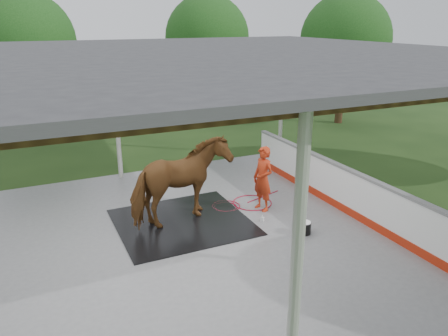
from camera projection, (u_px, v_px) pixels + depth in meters
name	position (u px, v px, depth m)	size (l,w,h in m)	color
ground	(169.00, 247.00, 9.44)	(100.00, 100.00, 0.00)	#1E3814
concrete_slab	(169.00, 246.00, 9.44)	(12.00, 10.00, 0.05)	slate
pavilion_structure	(160.00, 59.00, 8.15)	(12.60, 10.60, 4.05)	beige
dasher_board	(341.00, 189.00, 11.08)	(0.16, 8.00, 1.15)	#AE250E
tree_belt	(162.00, 64.00, 9.10)	(28.00, 28.00, 5.80)	#382314
rubber_mat	(182.00, 222.00, 10.47)	(3.05, 2.86, 0.02)	black
horse	(181.00, 182.00, 10.14)	(1.09, 2.39, 2.02)	brown
handler	(263.00, 179.00, 10.93)	(0.61, 0.40, 1.66)	#B12C12
wash_bucket	(304.00, 227.00, 9.89)	(0.31, 0.31, 0.29)	black
soap_bottle_a	(296.00, 212.00, 10.71)	(0.10, 0.10, 0.25)	silver
soap_bottle_b	(262.00, 218.00, 10.50)	(0.08, 0.08, 0.17)	#338CD8
hose_coil	(241.00, 204.00, 11.47)	(2.16, 1.04, 0.02)	#A90C29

